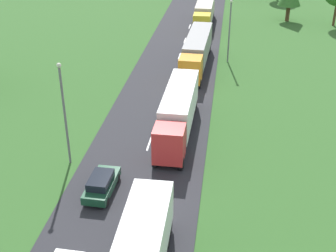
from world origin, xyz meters
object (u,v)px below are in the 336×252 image
object	(u,v)px
truck_third	(197,50)
lamppost_third	(230,28)
lamppost_second	(64,110)
truck_second	(178,111)
car_third	(101,184)
truck_fourth	(205,12)

from	to	relation	value
truck_third	lamppost_third	size ratio (longest dim) A/B	1.85
lamppost_second	lamppost_third	distance (m)	28.11
truck_second	car_third	bearing A→B (deg)	-114.03
truck_third	car_third	size ratio (longest dim) A/B	3.33
truck_third	car_third	bearing A→B (deg)	-99.86
truck_second	car_third	size ratio (longest dim) A/B	2.92
lamppost_second	lamppost_third	bearing A→B (deg)	64.55
truck_fourth	car_third	distance (m)	45.25
truck_fourth	lamppost_third	distance (m)	16.61
truck_second	truck_third	distance (m)	16.96
truck_fourth	lamppost_second	world-z (taller)	lamppost_second
truck_fourth	lamppost_third	bearing A→B (deg)	-75.69
truck_second	lamppost_third	xyz separation A→B (m)	(4.03, 19.22, 2.16)
lamppost_second	truck_third	bearing A→B (deg)	70.21
car_third	lamppost_third	size ratio (longest dim) A/B	0.56
truck_second	lamppost_third	bearing A→B (deg)	78.16
truck_fourth	lamppost_second	bearing A→B (deg)	-100.97
car_third	lamppost_third	xyz separation A→B (m)	(8.42, 29.07, 3.51)
truck_second	lamppost_second	distance (m)	10.46
lamppost_second	car_third	bearing A→B (deg)	-45.26
truck_third	truck_second	bearing A→B (deg)	-90.90
lamppost_third	truck_second	bearing A→B (deg)	-101.84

